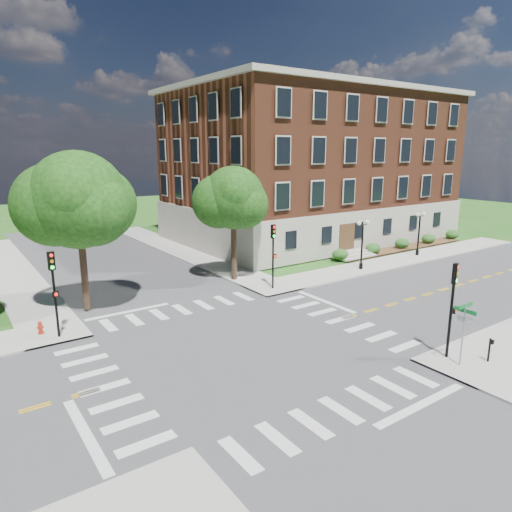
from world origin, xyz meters
TOP-DOWN VIEW (x-y plane):
  - ground at (0.00, 0.00)m, footprint 160.00×160.00m
  - road_ew at (0.00, 0.00)m, footprint 90.00×12.00m
  - road_ns at (0.00, 0.00)m, footprint 12.00×90.00m
  - sidewalk_ne at (15.38, 15.38)m, footprint 34.00×34.00m
  - crosswalk_east at (7.20, 0.00)m, footprint 2.20×10.20m
  - stop_bar_east at (8.80, 3.00)m, footprint 0.40×5.50m
  - main_building at (24.00, 21.99)m, footprint 30.60×22.40m
  - shrub_row at (27.00, 10.80)m, footprint 18.00×2.00m
  - tree_c at (-5.11, 10.48)m, footprint 6.01×6.01m
  - tree_d at (6.48, 11.06)m, footprint 4.83×4.83m
  - traffic_signal_se at (7.66, -6.92)m, footprint 0.38×0.46m
  - traffic_signal_ne at (7.49, 7.27)m, footprint 0.33×0.37m
  - traffic_signal_nw at (-7.62, 6.82)m, footprint 0.37×0.44m
  - twin_lamp_west at (17.17, 7.47)m, footprint 1.36×0.36m
  - twin_lamp_east at (25.72, 7.99)m, footprint 1.36×0.36m
  - street_sign_pole at (7.36, -7.79)m, footprint 1.10×1.10m
  - push_button_post at (8.85, -8.38)m, footprint 0.14×0.21m
  - fire_hydrant at (-8.37, 7.84)m, footprint 0.35×0.35m

SIDE VIEW (x-z plane):
  - ground at x=0.00m, z-range 0.00..0.00m
  - crosswalk_east at x=7.20m, z-range -0.01..0.01m
  - stop_bar_east at x=8.80m, z-range 0.00..0.00m
  - shrub_row at x=27.00m, z-range -0.65..0.65m
  - road_ew at x=0.00m, z-range 0.00..0.01m
  - road_ns at x=0.00m, z-range 0.00..0.01m
  - sidewalk_ne at x=15.38m, z-range 0.00..0.12m
  - fire_hydrant at x=-8.37m, z-range 0.09..0.84m
  - push_button_post at x=8.85m, z-range 0.20..1.40m
  - street_sign_pole at x=7.36m, z-range 0.76..3.86m
  - twin_lamp_west at x=17.17m, z-range 0.41..4.64m
  - twin_lamp_east at x=25.72m, z-range 0.41..4.64m
  - traffic_signal_se at x=7.66m, z-range 0.79..5.59m
  - traffic_signal_ne at x=7.49m, z-range 0.79..5.59m
  - traffic_signal_nw at x=-7.62m, z-range 0.79..5.59m
  - tree_d at x=6.48m, z-range 2.12..11.01m
  - tree_c at x=-5.11m, z-range 2.13..12.19m
  - main_building at x=24.00m, z-range 0.09..16.59m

